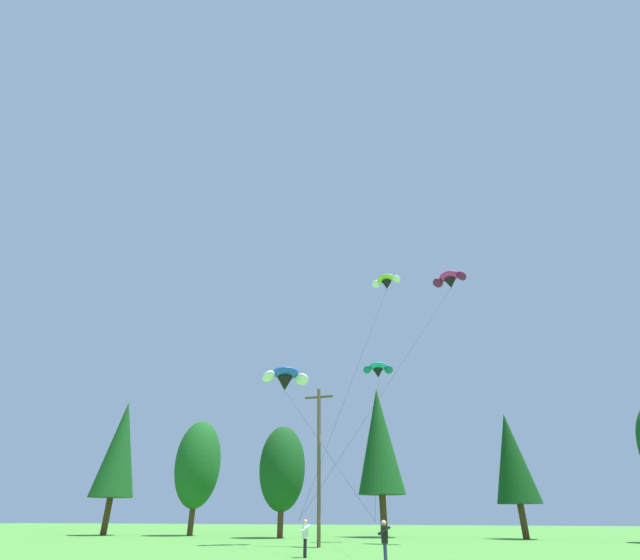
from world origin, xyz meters
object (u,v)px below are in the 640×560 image
kite_flyer_near (305,535)px  parafoil_kite_mid_teal (378,370)px  parafoil_kite_high_lime_white (386,282)px  parafoil_kite_far_magenta (450,280)px  kite_flyer_mid (385,539)px  utility_pole (319,458)px  parafoil_kite_low_blue_white (285,378)px

kite_flyer_near → parafoil_kite_mid_teal: parafoil_kite_mid_teal is taller
parafoil_kite_high_lime_white → parafoil_kite_far_magenta: (5.06, 4.98, 1.93)m
kite_flyer_near → kite_flyer_mid: size_ratio=1.00×
utility_pole → parafoil_kite_mid_teal: parafoil_kite_mid_teal is taller
kite_flyer_near → parafoil_kite_low_blue_white: size_ratio=0.12×
parafoil_kite_high_lime_white → parafoil_kite_far_magenta: size_ratio=0.89×
kite_flyer_near → parafoil_kite_mid_teal: size_ratio=0.09×
utility_pole → parafoil_kite_far_magenta: size_ratio=0.52×
parafoil_kite_high_lime_white → parafoil_kite_mid_teal: bearing=108.9°
kite_flyer_mid → parafoil_kite_far_magenta: 26.20m
kite_flyer_near → parafoil_kite_high_lime_white: bearing=64.0°
kite_flyer_mid → parafoil_kite_far_magenta: parafoil_kite_far_magenta is taller
utility_pole → parafoil_kite_high_lime_white: 14.55m
parafoil_kite_mid_teal → kite_flyer_near: bearing=-97.0°
parafoil_kite_low_blue_white → utility_pole: bearing=-9.8°
utility_pole → parafoil_kite_far_magenta: bearing=23.9°
kite_flyer_mid → kite_flyer_near: bearing=143.0°
kite_flyer_near → parafoil_kite_far_magenta: bearing=55.5°
utility_pole → parafoil_kite_low_blue_white: (-3.01, 0.52, 6.26)m
kite_flyer_mid → parafoil_kite_far_magenta: size_ratio=0.08×
kite_flyer_near → parafoil_kite_high_lime_white: 20.01m
utility_pole → parafoil_kite_low_blue_white: bearing=170.2°
kite_flyer_near → parafoil_kite_high_lime_white: size_ratio=0.09×
utility_pole → parafoil_kite_low_blue_white: 6.96m
kite_flyer_near → kite_flyer_mid: (4.62, -3.48, 0.00)m
parafoil_kite_low_blue_white → kite_flyer_near: bearing=-61.2°
parafoil_kite_low_blue_white → parafoil_kite_far_magenta: bearing=17.2°
parafoil_kite_high_lime_white → kite_flyer_mid: bearing=-86.8°
kite_flyer_near → parafoil_kite_high_lime_white: (3.98, 8.14, 17.84)m
utility_pole → kite_flyer_near: size_ratio=6.20×
utility_pole → parafoil_kite_high_lime_white: parafoil_kite_high_lime_white is taller
parafoil_kite_mid_teal → parafoil_kite_far_magenta: (7.25, -1.39, 7.32)m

